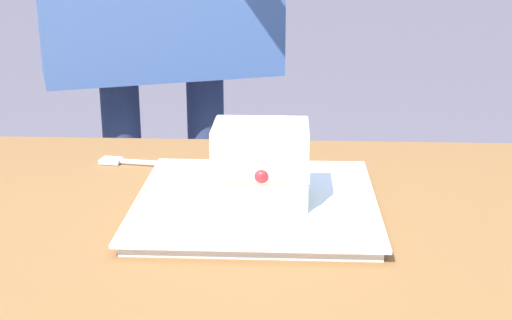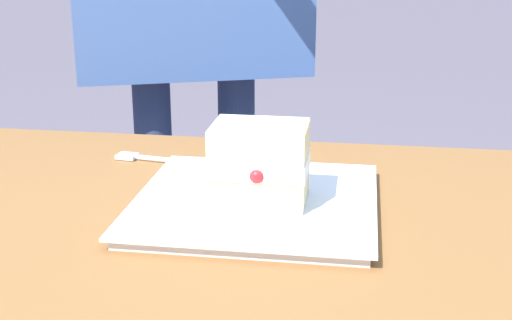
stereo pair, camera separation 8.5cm
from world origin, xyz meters
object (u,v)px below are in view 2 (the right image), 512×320
object	(u,v)px
cake_slice	(260,163)
dessert_fork	(162,160)
dessert_plate	(256,203)
patio_table	(139,320)

from	to	relation	value
cake_slice	dessert_fork	distance (m)	0.25
dessert_plate	cake_slice	xyz separation A→B (m)	(0.01, -0.01, 0.06)
patio_table	dessert_fork	distance (m)	0.29
cake_slice	dessert_plate	bearing A→B (deg)	119.05
dessert_plate	cake_slice	bearing A→B (deg)	-60.95
dessert_plate	dessert_fork	bearing A→B (deg)	135.62
patio_table	dessert_plate	world-z (taller)	dessert_plate
patio_table	dessert_fork	size ratio (longest dim) A/B	8.77
patio_table	dessert_plate	distance (m)	0.20
dessert_plate	cake_slice	world-z (taller)	cake_slice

